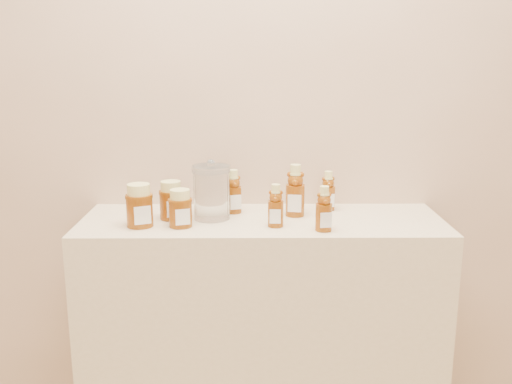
{
  "coord_description": "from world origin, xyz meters",
  "views": [
    {
      "loc": [
        -0.03,
        -0.27,
        1.43
      ],
      "look_at": [
        -0.02,
        1.52,
        1.0
      ],
      "focal_mm": 40.0,
      "sensor_mm": 36.0,
      "label": 1
    }
  ],
  "objects_px": {
    "bear_bottle_front_left": "(276,203)",
    "glass_canister": "(211,190)",
    "display_table": "(262,343)",
    "honey_jar_left": "(139,205)",
    "bear_bottle_back_left": "(233,189)"
  },
  "relations": [
    {
      "from": "bear_bottle_front_left",
      "to": "honey_jar_left",
      "type": "distance_m",
      "value": 0.43
    },
    {
      "from": "bear_bottle_back_left",
      "to": "glass_canister",
      "type": "relative_size",
      "value": 0.87
    },
    {
      "from": "honey_jar_left",
      "to": "display_table",
      "type": "bearing_deg",
      "value": -11.71
    },
    {
      "from": "bear_bottle_front_left",
      "to": "glass_canister",
      "type": "relative_size",
      "value": 0.8
    },
    {
      "from": "bear_bottle_back_left",
      "to": "honey_jar_left",
      "type": "bearing_deg",
      "value": -168.7
    },
    {
      "from": "bear_bottle_back_left",
      "to": "honey_jar_left",
      "type": "distance_m",
      "value": 0.33
    },
    {
      "from": "display_table",
      "to": "glass_canister",
      "type": "height_order",
      "value": "glass_canister"
    },
    {
      "from": "bear_bottle_back_left",
      "to": "glass_canister",
      "type": "bearing_deg",
      "value": -151.07
    },
    {
      "from": "bear_bottle_back_left",
      "to": "bear_bottle_front_left",
      "type": "distance_m",
      "value": 0.22
    },
    {
      "from": "display_table",
      "to": "honey_jar_left",
      "type": "distance_m",
      "value": 0.65
    },
    {
      "from": "bear_bottle_back_left",
      "to": "glass_canister",
      "type": "xyz_separation_m",
      "value": [
        -0.07,
        -0.07,
        0.01
      ]
    },
    {
      "from": "display_table",
      "to": "bear_bottle_front_left",
      "type": "height_order",
      "value": "bear_bottle_front_left"
    },
    {
      "from": "honey_jar_left",
      "to": "glass_canister",
      "type": "distance_m",
      "value": 0.24
    },
    {
      "from": "display_table",
      "to": "bear_bottle_front_left",
      "type": "relative_size",
      "value": 7.76
    },
    {
      "from": "bear_bottle_back_left",
      "to": "honey_jar_left",
      "type": "xyz_separation_m",
      "value": [
        -0.29,
        -0.16,
        -0.02
      ]
    }
  ]
}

